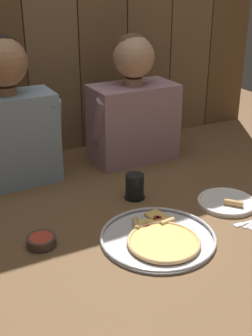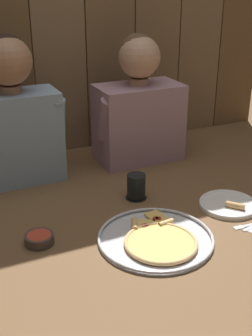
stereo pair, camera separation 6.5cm
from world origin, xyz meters
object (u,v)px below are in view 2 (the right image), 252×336
drinking_glass (136,187)px  diner_right (139,106)px  dipping_bowl (39,238)px  diner_left (13,115)px  pizza_tray (157,239)px  dinner_plate (229,204)px

drinking_glass → diner_right: size_ratio=0.17×
drinking_glass → dipping_bowl: bearing=-160.3°
dipping_bowl → diner_left: 0.56m
pizza_tray → drinking_glass: 0.31m
drinking_glass → dipping_bowl: (-0.41, -0.15, -0.03)m
dinner_plate → pizza_tray: bearing=-165.1°
pizza_tray → diner_left: 0.76m
diner_right → pizza_tray: bearing=-111.1°
pizza_tray → dipping_bowl: 0.38m
pizza_tray → drinking_glass: size_ratio=3.90×
dinner_plate → dipping_bowl: (-0.69, 0.06, 0.01)m
pizza_tray → dinner_plate: 0.36m
diner_left → diner_right: 0.55m
drinking_glass → pizza_tray: bearing=-103.2°
drinking_glass → dipping_bowl: size_ratio=1.03×
diner_left → diner_right: size_ratio=1.05×
dinner_plate → drinking_glass: 0.35m
dinner_plate → diner_right: diner_right is taller
dinner_plate → dipping_bowl: dinner_plate is taller
pizza_tray → dinner_plate: size_ratio=1.75×
dipping_bowl → pizza_tray: bearing=-23.3°
diner_right → dipping_bowl: bearing=-140.1°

